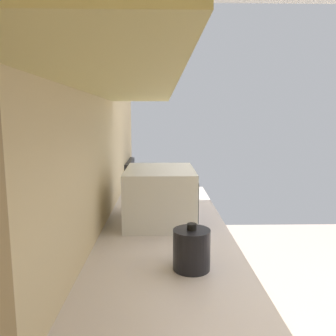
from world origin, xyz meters
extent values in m
cube|color=beige|center=(0.00, 1.61, 1.29)|extent=(3.73, 0.12, 2.58)
cube|color=silver|center=(-0.33, 1.24, 0.90)|extent=(2.94, 0.66, 0.02)
cube|color=#332819|center=(0.15, 0.92, 0.45)|extent=(0.01, 0.01, 0.82)
cube|color=#332819|center=(0.64, 0.92, 0.45)|extent=(0.01, 0.01, 0.82)
cube|color=black|center=(1.43, 1.24, 0.46)|extent=(0.60, 0.62, 0.91)
cube|color=black|center=(1.43, 0.92, 0.41)|extent=(0.47, 0.01, 0.50)
cube|color=black|center=(1.43, 1.24, 0.92)|extent=(0.57, 0.59, 0.02)
cube|color=black|center=(1.43, 1.53, 1.00)|extent=(0.57, 0.04, 0.18)
cylinder|color=#38383D|center=(1.30, 1.13, 0.94)|extent=(0.11, 0.11, 0.01)
cylinder|color=#38383D|center=(1.57, 1.13, 0.94)|extent=(0.11, 0.11, 0.01)
cylinder|color=#38383D|center=(1.30, 1.35, 0.94)|extent=(0.11, 0.11, 0.01)
cylinder|color=#38383D|center=(1.57, 1.35, 0.94)|extent=(0.11, 0.11, 0.01)
cube|color=white|center=(0.22, 1.26, 1.06)|extent=(0.47, 0.37, 0.29)
cube|color=black|center=(0.18, 1.07, 1.06)|extent=(0.29, 0.01, 0.20)
cube|color=#2D2D33|center=(0.41, 1.07, 1.06)|extent=(0.09, 0.01, 0.20)
cylinder|color=#4C8CBF|center=(0.79, 1.14, 0.94)|extent=(0.16, 0.16, 0.05)
cylinder|color=#4E90BB|center=(0.79, 1.14, 0.95)|extent=(0.13, 0.13, 0.03)
cylinder|color=black|center=(-0.37, 1.14, 0.99)|extent=(0.14, 0.14, 0.15)
cylinder|color=black|center=(-0.37, 1.14, 1.08)|extent=(0.04, 0.04, 0.02)
cylinder|color=black|center=(-0.29, 1.14, 1.02)|extent=(0.09, 0.02, 0.05)
camera|label=1|loc=(-1.56, 1.25, 1.48)|focal=35.69mm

